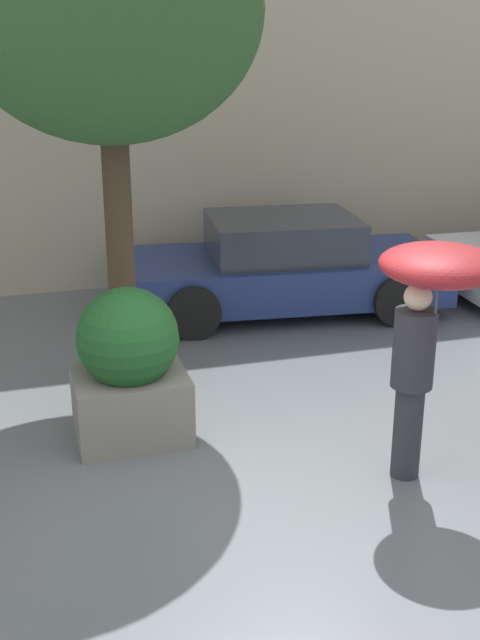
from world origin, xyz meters
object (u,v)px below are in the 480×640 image
planter_box (129,366)px  person_adult (430,304)px  parked_car_near (282,267)px  street_tree (108,11)px

planter_box → person_adult: bearing=-33.3°
planter_box → person_adult: size_ratio=0.71×
person_adult → parked_car_near: bearing=138.5°
planter_box → person_adult: (2.21, -1.45, 0.86)m
parked_car_near → planter_box: bearing=146.6°
planter_box → parked_car_near: size_ratio=0.33×
planter_box → parked_car_near: bearing=50.5°
parked_car_near → person_adult: bearing=-178.6°
person_adult → street_tree: 4.01m
person_adult → street_tree: street_tree is taller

